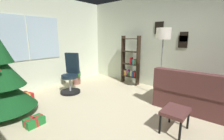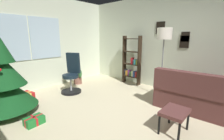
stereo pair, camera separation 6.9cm
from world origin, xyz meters
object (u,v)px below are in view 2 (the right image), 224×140
at_px(office_chair, 72,77).
at_px(potted_plant, 78,77).
at_px(gift_box_green, 34,121).
at_px(couch, 211,98).
at_px(footstool, 175,113).
at_px(floor_lamp, 164,39).
at_px(holiday_tree, 3,81).
at_px(gift_box_red, 27,97).
at_px(bookshelf, 132,63).

relative_size(office_chair, potted_plant, 1.79).
height_order(gift_box_green, office_chair, office_chair).
height_order(couch, footstool, couch).
bearing_deg(gift_box_green, office_chair, 32.49).
height_order(floor_lamp, potted_plant, floor_lamp).
xyz_separation_m(footstool, holiday_tree, (-1.67, 2.79, 0.38)).
distance_m(footstool, gift_box_green, 2.49).
relative_size(gift_box_red, floor_lamp, 0.20).
relative_size(footstool, office_chair, 0.45).
relative_size(gift_box_green, floor_lamp, 0.19).
xyz_separation_m(couch, gift_box_green, (-2.72, 2.30, -0.24)).
distance_m(holiday_tree, potted_plant, 2.35).
height_order(footstool, gift_box_red, footstool).
distance_m(floor_lamp, potted_plant, 2.99).
distance_m(footstool, potted_plant, 3.46).
relative_size(couch, holiday_tree, 0.92).
bearing_deg(office_chair, footstool, -89.61).
bearing_deg(potted_plant, gift_box_green, -144.64).
height_order(couch, floor_lamp, floor_lamp).
distance_m(footstool, floor_lamp, 1.98).
xyz_separation_m(gift_box_green, potted_plant, (2.01, 1.43, 0.17)).
height_order(gift_box_red, office_chair, office_chair).
relative_size(couch, bookshelf, 1.21).
xyz_separation_m(footstool, floor_lamp, (1.34, 0.85, 1.19)).
bearing_deg(floor_lamp, holiday_tree, 147.19).
height_order(holiday_tree, gift_box_green, holiday_tree).
bearing_deg(bookshelf, gift_box_green, -178.36).
bearing_deg(holiday_tree, office_chair, 4.19).
relative_size(couch, potted_plant, 3.09).
distance_m(gift_box_red, potted_plant, 1.73).
height_order(couch, bookshelf, bookshelf).
relative_size(holiday_tree, gift_box_red, 5.77).
height_order(couch, holiday_tree, holiday_tree).
distance_m(gift_box_green, bookshelf, 3.32).
bearing_deg(couch, gift_box_red, 124.86).
distance_m(gift_box_red, office_chair, 1.21).
relative_size(bookshelf, potted_plant, 2.55).
height_order(holiday_tree, bookshelf, holiday_tree).
height_order(bookshelf, potted_plant, bookshelf).
distance_m(couch, floor_lamp, 1.68).
height_order(footstool, bookshelf, bookshelf).
bearing_deg(gift_box_red, potted_plant, 8.91).
bearing_deg(footstool, bookshelf, 49.37).
distance_m(footstool, gift_box_red, 3.37).
relative_size(holiday_tree, bookshelf, 1.32).
bearing_deg(footstool, couch, -13.89).
bearing_deg(couch, floor_lamp, 85.27).
relative_size(footstool, potted_plant, 0.80).
bearing_deg(couch, holiday_tree, 133.30).
bearing_deg(holiday_tree, footstool, -59.05).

